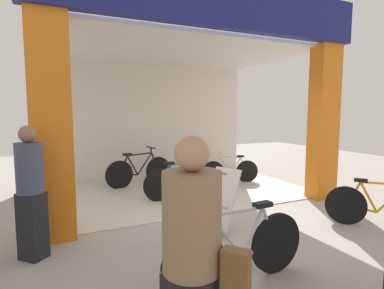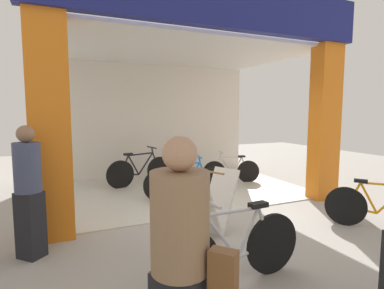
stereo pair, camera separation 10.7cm
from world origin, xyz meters
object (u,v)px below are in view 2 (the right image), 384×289
Objects in this scene: bicycle_parked_1 at (380,208)px; sandwich_board_sign at (211,202)px; bicycle_inside_1 at (231,171)px; bicycle_parked_0 at (234,250)px; bicycle_inside_0 at (184,183)px; pedestrian_1 at (181,261)px; pedestrian_0 at (29,191)px; bicycle_inside_2 at (140,171)px.

bicycle_parked_1 is 2.58m from sandwich_board_sign.
bicycle_inside_1 is 0.80× the size of bicycle_parked_0.
bicycle_inside_0 is 0.98× the size of pedestrian_1.
sandwich_board_sign is 2.44m from pedestrian_0.
bicycle_inside_1 is at bearing 29.26° from pedestrian_0.
bicycle_inside_1 is 2.27m from bicycle_inside_2.
bicycle_inside_1 is at bearing -16.41° from bicycle_inside_2.
bicycle_inside_2 is 3.32m from sandwich_board_sign.
bicycle_inside_1 is 3.65m from bicycle_parked_1.
pedestrian_1 reaches higher than pedestrian_0.
bicycle_inside_2 is 1.33× the size of bicycle_parked_1.
bicycle_inside_2 reaches higher than bicycle_inside_0.
bicycle_inside_0 reaches higher than bicycle_inside_1.
bicycle_inside_2 is (-0.50, 1.58, 0.01)m from bicycle_inside_0.
bicycle_inside_0 is 1.66m from bicycle_inside_2.
bicycle_inside_1 is 1.47× the size of sandwich_board_sign.
bicycle_parked_0 is 1.37× the size of bicycle_parked_1.
pedestrian_1 is at bearing -112.65° from bicycle_inside_0.
pedestrian_0 reaches higher than bicycle_inside_0.
bicycle_parked_1 is at bearing -21.84° from sandwich_board_sign.
bicycle_parked_1 is (2.61, -4.27, -0.03)m from bicycle_inside_2.
sandwich_board_sign is at bearing -5.24° from pedestrian_0.
bicycle_parked_0 reaches higher than bicycle_inside_1.
bicycle_inside_0 is at bearing 80.75° from sandwich_board_sign.
bicycle_inside_2 is (-2.18, 0.64, 0.06)m from bicycle_inside_1.
bicycle_inside_2 reaches higher than bicycle_inside_1.
sandwich_board_sign is (-0.28, -1.73, 0.10)m from bicycle_inside_0.
bicycle_inside_2 is 1.01× the size of pedestrian_1.
sandwich_board_sign is (-2.40, 0.96, 0.12)m from bicycle_parked_1.
bicycle_inside_2 is 5.69m from pedestrian_1.
bicycle_inside_0 is 3.42m from bicycle_parked_1.
bicycle_inside_0 is 1.72× the size of sandwich_board_sign.
bicycle_parked_0 is 2.56m from pedestrian_0.
bicycle_parked_1 is (2.82, 0.38, -0.04)m from bicycle_parked_0.
bicycle_inside_1 is 1.10× the size of bicycle_parked_1.
bicycle_parked_0 is at bearing -103.01° from bicycle_inside_0.
bicycle_inside_2 is 1.78× the size of sandwich_board_sign.
pedestrian_0 is (-4.36, -2.44, 0.52)m from bicycle_inside_1.
bicycle_inside_0 is 1.29× the size of bicycle_parked_1.
bicycle_inside_1 is 0.82× the size of bicycle_inside_2.
bicycle_inside_2 is 4.65m from bicycle_parked_0.
bicycle_inside_1 is 5.96m from pedestrian_1.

